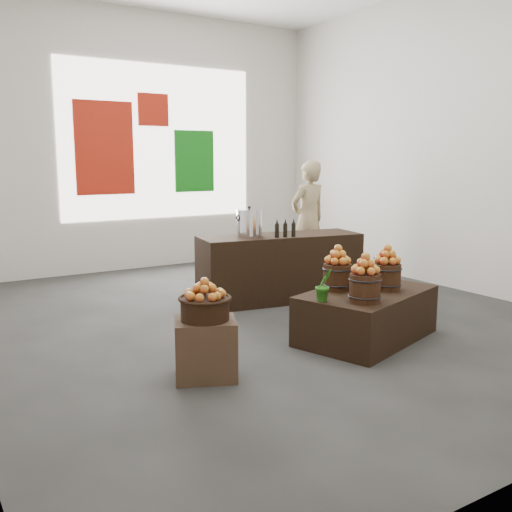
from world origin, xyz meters
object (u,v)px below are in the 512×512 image
crate (206,349)px  counter (280,268)px  display_table (366,315)px  shopper (308,219)px  wicker_basket (205,309)px  stock_pot_left (249,224)px

crate → counter: size_ratio=0.24×
crate → display_table: crate is taller
crate → shopper: 4.20m
crate → display_table: (1.79, 0.07, -0.00)m
shopper → display_table: bearing=58.2°
wicker_basket → stock_pot_left: 2.47m
crate → shopper: bearing=41.6°
crate → counter: bearing=42.7°
crate → wicker_basket: size_ratio=1.25×
crate → stock_pot_left: stock_pot_left is taller
display_table → shopper: (1.32, 2.69, 0.62)m
crate → stock_pot_left: (1.55, 1.87, 0.73)m
wicker_basket → display_table: bearing=2.2°
display_table → counter: counter is taller
wicker_basket → counter: size_ratio=0.19×
counter → shopper: 1.56m
wicker_basket → counter: counter is taller
counter → stock_pot_left: bearing=180.0°
counter → crate: bearing=-127.8°
crate → display_table: bearing=2.2°
crate → shopper: (3.11, 2.76, 0.62)m
display_table → stock_pot_left: stock_pot_left is taller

